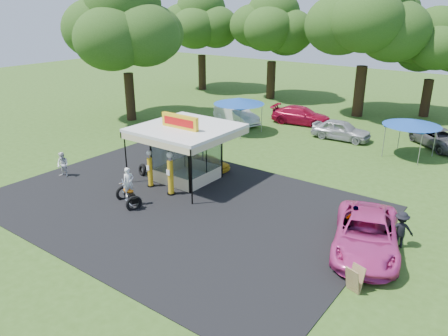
{
  "coord_description": "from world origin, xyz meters",
  "views": [
    {
      "loc": [
        14.6,
        -13.68,
        10.21
      ],
      "look_at": [
        1.53,
        4.0,
        1.86
      ],
      "focal_mm": 35.0,
      "sensor_mm": 36.0,
      "label": 1
    }
  ],
  "objects_px": {
    "gas_pump_left": "(150,170)",
    "bg_car_d": "(440,139)",
    "motorcycle": "(129,190)",
    "kiosk_car": "(210,162)",
    "spectator_west": "(63,165)",
    "bg_car_c": "(341,130)",
    "a_frame_sign": "(354,279)",
    "tent_west": "(239,101)",
    "bg_car_b": "(301,115)",
    "bg_car_a": "(236,115)",
    "pink_sedan": "(366,234)",
    "gas_station_kiosk": "(187,152)",
    "tent_east": "(412,123)",
    "spectator_east_a": "(401,230)",
    "spectator_east_b": "(354,223)",
    "gas_pump_right": "(171,175)"
  },
  "relations": [
    {
      "from": "gas_station_kiosk",
      "to": "a_frame_sign",
      "type": "distance_m",
      "value": 13.27
    },
    {
      "from": "kiosk_car",
      "to": "bg_car_d",
      "type": "height_order",
      "value": "bg_car_d"
    },
    {
      "from": "bg_car_b",
      "to": "tent_west",
      "type": "height_order",
      "value": "tent_west"
    },
    {
      "from": "motorcycle",
      "to": "tent_west",
      "type": "relative_size",
      "value": 0.54
    },
    {
      "from": "gas_station_kiosk",
      "to": "bg_car_d",
      "type": "xyz_separation_m",
      "value": [
        11.06,
        16.01,
        -1.08
      ]
    },
    {
      "from": "pink_sedan",
      "to": "spectator_west",
      "type": "distance_m",
      "value": 18.35
    },
    {
      "from": "spectator_east_a",
      "to": "bg_car_a",
      "type": "xyz_separation_m",
      "value": [
        -18.0,
        13.09,
        -0.03
      ]
    },
    {
      "from": "tent_west",
      "to": "tent_east",
      "type": "distance_m",
      "value": 13.28
    },
    {
      "from": "tent_east",
      "to": "motorcycle",
      "type": "bearing_deg",
      "value": -119.72
    },
    {
      "from": "tent_west",
      "to": "tent_east",
      "type": "relative_size",
      "value": 1.07
    },
    {
      "from": "pink_sedan",
      "to": "tent_east",
      "type": "height_order",
      "value": "tent_east"
    },
    {
      "from": "bg_car_a",
      "to": "bg_car_b",
      "type": "bearing_deg",
      "value": -35.31
    },
    {
      "from": "a_frame_sign",
      "to": "tent_west",
      "type": "xyz_separation_m",
      "value": [
        -15.79,
        15.22,
        2.12
      ]
    },
    {
      "from": "gas_pump_left",
      "to": "motorcycle",
      "type": "height_order",
      "value": "gas_pump_left"
    },
    {
      "from": "gas_station_kiosk",
      "to": "spectator_west",
      "type": "distance_m",
      "value": 7.82
    },
    {
      "from": "tent_east",
      "to": "spectator_west",
      "type": "bearing_deg",
      "value": -133.99
    },
    {
      "from": "motorcycle",
      "to": "a_frame_sign",
      "type": "bearing_deg",
      "value": 21.12
    },
    {
      "from": "motorcycle",
      "to": "spectator_east_b",
      "type": "height_order",
      "value": "motorcycle"
    },
    {
      "from": "motorcycle",
      "to": "tent_west",
      "type": "bearing_deg",
      "value": 124.1
    },
    {
      "from": "pink_sedan",
      "to": "bg_car_a",
      "type": "height_order",
      "value": "bg_car_a"
    },
    {
      "from": "gas_pump_left",
      "to": "motorcycle",
      "type": "bearing_deg",
      "value": -69.74
    },
    {
      "from": "motorcycle",
      "to": "spectator_east_a",
      "type": "distance_m",
      "value": 13.53
    },
    {
      "from": "pink_sedan",
      "to": "spectator_east_b",
      "type": "relative_size",
      "value": 3.35
    },
    {
      "from": "bg_car_b",
      "to": "bg_car_a",
      "type": "bearing_deg",
      "value": 116.98
    },
    {
      "from": "gas_pump_left",
      "to": "bg_car_c",
      "type": "relative_size",
      "value": 0.49
    },
    {
      "from": "gas_station_kiosk",
      "to": "a_frame_sign",
      "type": "height_order",
      "value": "gas_station_kiosk"
    },
    {
      "from": "gas_pump_left",
      "to": "spectator_west",
      "type": "relative_size",
      "value": 1.4
    },
    {
      "from": "bg_car_a",
      "to": "bg_car_d",
      "type": "height_order",
      "value": "bg_car_a"
    },
    {
      "from": "tent_west",
      "to": "pink_sedan",
      "type": "bearing_deg",
      "value": -38.77
    },
    {
      "from": "gas_station_kiosk",
      "to": "spectator_east_a",
      "type": "bearing_deg",
      "value": -1.69
    },
    {
      "from": "bg_car_a",
      "to": "bg_car_d",
      "type": "relative_size",
      "value": 0.99
    },
    {
      "from": "motorcycle",
      "to": "tent_west",
      "type": "distance_m",
      "value": 15.59
    },
    {
      "from": "gas_pump_left",
      "to": "bg_car_b",
      "type": "relative_size",
      "value": 0.42
    },
    {
      "from": "gas_pump_left",
      "to": "bg_car_d",
      "type": "height_order",
      "value": "gas_pump_left"
    },
    {
      "from": "pink_sedan",
      "to": "spectator_east_b",
      "type": "distance_m",
      "value": 0.93
    },
    {
      "from": "gas_pump_right",
      "to": "spectator_east_b",
      "type": "height_order",
      "value": "gas_pump_right"
    },
    {
      "from": "spectator_west",
      "to": "bg_car_c",
      "type": "bearing_deg",
      "value": 46.42
    },
    {
      "from": "gas_pump_left",
      "to": "bg_car_d",
      "type": "xyz_separation_m",
      "value": [
        12.07,
        18.13,
        -0.38
      ]
    },
    {
      "from": "bg_car_a",
      "to": "tent_east",
      "type": "bearing_deg",
      "value": -71.08
    },
    {
      "from": "motorcycle",
      "to": "tent_east",
      "type": "relative_size",
      "value": 0.58
    },
    {
      "from": "motorcycle",
      "to": "bg_car_a",
      "type": "distance_m",
      "value": 18.06
    },
    {
      "from": "gas_station_kiosk",
      "to": "gas_pump_left",
      "type": "bearing_deg",
      "value": -115.43
    },
    {
      "from": "bg_car_c",
      "to": "tent_west",
      "type": "bearing_deg",
      "value": 109.31
    },
    {
      "from": "motorcycle",
      "to": "kiosk_car",
      "type": "xyz_separation_m",
      "value": [
        0.09,
        6.81,
        -0.39
      ]
    },
    {
      "from": "a_frame_sign",
      "to": "tent_west",
      "type": "relative_size",
      "value": 0.25
    },
    {
      "from": "gas_station_kiosk",
      "to": "pink_sedan",
      "type": "distance_m",
      "value": 11.82
    },
    {
      "from": "bg_car_a",
      "to": "tent_west",
      "type": "bearing_deg",
      "value": -121.08
    },
    {
      "from": "gas_pump_left",
      "to": "pink_sedan",
      "type": "xyz_separation_m",
      "value": [
        12.67,
        0.5,
        -0.27
      ]
    },
    {
      "from": "gas_pump_left",
      "to": "tent_west",
      "type": "height_order",
      "value": "tent_west"
    },
    {
      "from": "pink_sedan",
      "to": "bg_car_a",
      "type": "relative_size",
      "value": 1.16
    }
  ]
}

